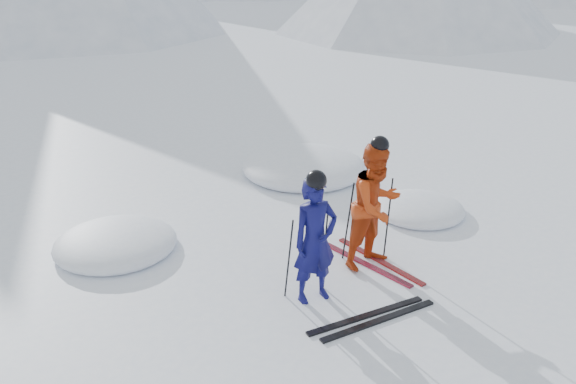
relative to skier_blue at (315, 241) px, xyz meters
name	(u,v)px	position (x,y,z in m)	size (l,w,h in m)	color
ground	(421,253)	(1.98, 0.55, -0.85)	(160.00, 160.00, 0.00)	white
skier_blue	(315,241)	(0.00, 0.00, 0.00)	(0.62, 0.41, 1.70)	#0D0D4F
skier_red	(376,206)	(1.16, 0.55, 0.07)	(0.89, 0.70, 1.84)	#B9370E
pole_blue_left	(289,259)	(-0.30, 0.15, -0.28)	(0.02, 0.02, 1.13)	black
pole_blue_right	(325,248)	(0.25, 0.25, -0.28)	(0.02, 0.02, 1.13)	black
pole_red_left	(348,222)	(0.86, 0.80, -0.24)	(0.02, 0.02, 1.23)	black
pole_red_right	(388,218)	(1.46, 0.70, -0.24)	(0.02, 0.02, 1.23)	black
ski_worn_left	(365,264)	(1.04, 0.55, -0.83)	(0.09, 1.70, 0.03)	black
ski_worn_right	(380,261)	(1.28, 0.55, -0.83)	(0.09, 1.70, 0.03)	black
ski_loose_a	(366,316)	(0.45, -0.63, -0.83)	(0.09, 1.70, 0.03)	black
ski_loose_b	(379,321)	(0.55, -0.78, -0.83)	(0.09, 1.70, 0.03)	black
snow_lumps	(295,196)	(0.99, 3.27, -0.85)	(9.08, 6.64, 0.55)	white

